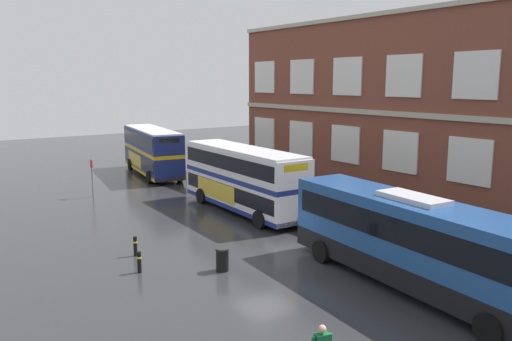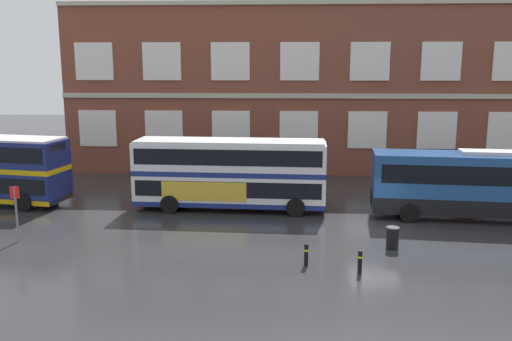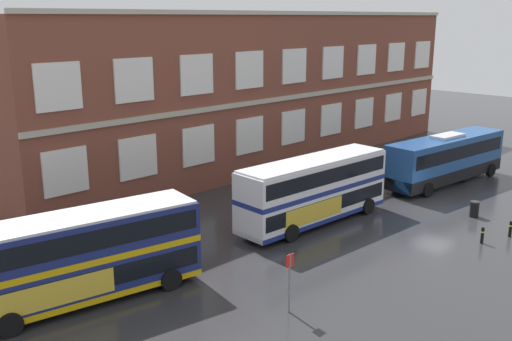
% 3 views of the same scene
% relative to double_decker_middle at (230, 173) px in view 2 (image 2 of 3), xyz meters
% --- Properties ---
extents(ground_plane, '(120.00, 120.00, 0.00)m').
position_rel_double_decker_middle_xyz_m(ground_plane, '(7.80, -2.02, -2.15)').
color(ground_plane, '#2B2B2D').
extents(brick_terminal_building, '(45.97, 8.19, 12.85)m').
position_rel_double_decker_middle_xyz_m(brick_terminal_building, '(9.33, 13.96, 4.13)').
color(brick_terminal_building, brown).
rests_on(brick_terminal_building, ground).
extents(double_decker_middle, '(11.11, 3.24, 4.07)m').
position_rel_double_decker_middle_xyz_m(double_decker_middle, '(0.00, 0.00, 0.00)').
color(double_decker_middle, silver).
rests_on(double_decker_middle, ground).
extents(touring_coach, '(12.19, 3.78, 3.80)m').
position_rel_double_decker_middle_xyz_m(touring_coach, '(14.04, -1.46, -0.24)').
color(touring_coach, navy).
rests_on(touring_coach, ground).
extents(bus_stand_flag, '(0.44, 0.10, 2.70)m').
position_rel_double_decker_middle_xyz_m(bus_stand_flag, '(-9.54, -6.49, -0.51)').
color(bus_stand_flag, slate).
rests_on(bus_stand_flag, ground).
extents(station_litter_bin, '(0.60, 0.60, 1.03)m').
position_rel_double_decker_middle_xyz_m(station_litter_bin, '(8.12, -6.61, -1.63)').
color(station_litter_bin, black).
rests_on(station_litter_bin, ground).
extents(safety_bollard_west, '(0.19, 0.19, 0.95)m').
position_rel_double_decker_middle_xyz_m(safety_bollard_west, '(4.07, -8.94, -1.66)').
color(safety_bollard_west, black).
rests_on(safety_bollard_west, ground).
extents(safety_bollard_east, '(0.19, 0.19, 0.95)m').
position_rel_double_decker_middle_xyz_m(safety_bollard_east, '(6.22, -9.65, -1.66)').
color(safety_bollard_east, black).
rests_on(safety_bollard_east, ground).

